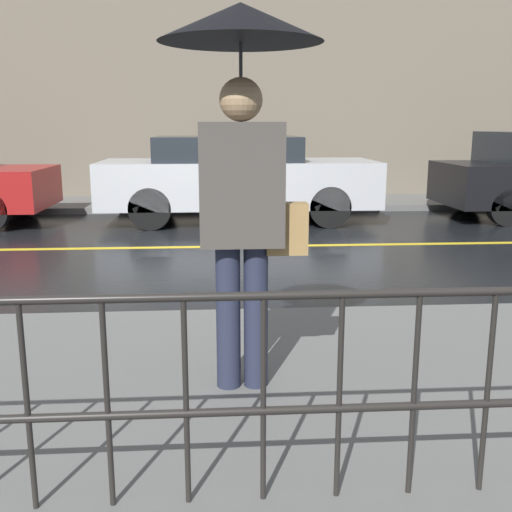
# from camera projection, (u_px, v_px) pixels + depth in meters

# --- Properties ---
(ground_plane) EXTENTS (80.00, 80.00, 0.00)m
(ground_plane) POSITION_uv_depth(u_px,v_px,m) (195.00, 247.00, 8.38)
(ground_plane) COLOR black
(sidewalk_near) EXTENTS (28.00, 2.94, 0.12)m
(sidewalk_near) POSITION_uv_depth(u_px,v_px,m) (171.00, 391.00, 3.72)
(sidewalk_near) COLOR #60605E
(sidewalk_near) RESTS_ON ground_plane
(sidewalk_far) EXTENTS (28.00, 1.99, 0.12)m
(sidewalk_far) POSITION_uv_depth(u_px,v_px,m) (201.00, 204.00, 12.56)
(sidewalk_far) COLOR #60605E
(sidewalk_far) RESTS_ON ground_plane
(lane_marking) EXTENTS (25.20, 0.12, 0.01)m
(lane_marking) POSITION_uv_depth(u_px,v_px,m) (195.00, 247.00, 8.38)
(lane_marking) COLOR gold
(lane_marking) RESTS_ON ground_plane
(building_storefront) EXTENTS (28.00, 0.30, 5.78)m
(building_storefront) POSITION_uv_depth(u_px,v_px,m) (200.00, 68.00, 13.07)
(building_storefront) COLOR #706656
(building_storefront) RESTS_ON ground_plane
(railing_foreground) EXTENTS (12.00, 0.04, 0.91)m
(railing_foreground) POSITION_uv_depth(u_px,v_px,m) (146.00, 376.00, 2.40)
(railing_foreground) COLOR black
(railing_foreground) RESTS_ON sidewalk_near
(pedestrian) EXTENTS (0.91, 0.91, 2.20)m
(pedestrian) POSITION_uv_depth(u_px,v_px,m) (242.00, 117.00, 3.32)
(pedestrian) COLOR #23283D
(pedestrian) RESTS_ON sidewalk_near
(car_silver) EXTENTS (4.76, 1.81, 1.48)m
(car_silver) POSITION_uv_depth(u_px,v_px,m) (236.00, 177.00, 10.49)
(car_silver) COLOR #B2B5BA
(car_silver) RESTS_ON ground_plane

